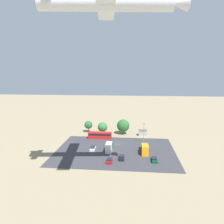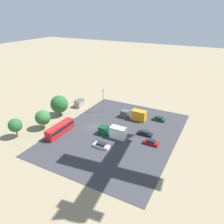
# 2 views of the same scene
# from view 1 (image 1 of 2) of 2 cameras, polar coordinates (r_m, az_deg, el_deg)

# --- Properties ---
(ground_plane) EXTENTS (400.00, 400.00, 0.00)m
(ground_plane) POSITION_cam_1_polar(r_m,az_deg,el_deg) (96.36, 1.30, -8.27)
(ground_plane) COLOR gray
(parking_lot_surface) EXTENTS (46.75, 35.80, 0.08)m
(parking_lot_surface) POSITION_cam_1_polar(r_m,az_deg,el_deg) (88.05, 0.86, -10.07)
(parking_lot_surface) COLOR #38383D
(parking_lot_surface) RESTS_ON ground
(shed_building) EXTENTS (4.00, 2.74, 2.79)m
(shed_building) POSITION_cam_1_polar(r_m,az_deg,el_deg) (108.87, 8.01, -5.40)
(shed_building) COLOR #9E998E
(shed_building) RESTS_ON ground
(bus) EXTENTS (10.87, 2.57, 3.14)m
(bus) POSITION_cam_1_polar(r_m,az_deg,el_deg) (102.91, -3.17, -6.03)
(bus) COLOR red
(bus) RESTS_ON ground
(parked_car_0) EXTENTS (1.83, 4.29, 1.48)m
(parked_car_0) POSITION_cam_1_polar(r_m,az_deg,el_deg) (77.18, -0.66, -12.57)
(parked_car_0) COLOR maroon
(parked_car_0) RESTS_ON ground
(parked_car_1) EXTENTS (1.83, 4.62, 1.41)m
(parked_car_1) POSITION_cam_1_polar(r_m,az_deg,el_deg) (79.99, 2.55, -11.76)
(parked_car_1) COLOR black
(parked_car_1) RESTS_ON ground
(parked_car_2) EXTENTS (1.93, 4.31, 1.45)m
(parked_car_2) POSITION_cam_1_polar(r_m,az_deg,el_deg) (79.37, 11.02, -12.11)
(parked_car_2) COLOR #0C4723
(parked_car_2) RESTS_ON ground
(parked_car_3) EXTENTS (1.81, 4.71, 1.42)m
(parked_car_3) POSITION_cam_1_polar(r_m,az_deg,el_deg) (89.15, -5.00, -9.42)
(parked_car_3) COLOR silver
(parked_car_3) RESTS_ON ground
(parked_truck_0) EXTENTS (2.48, 9.08, 3.57)m
(parked_truck_0) POSITION_cam_1_polar(r_m,az_deg,el_deg) (86.10, 8.57, -9.49)
(parked_truck_0) COLOR #4C5156
(parked_truck_0) RESTS_ON ground
(parked_truck_1) EXTENTS (2.30, 8.76, 3.56)m
(parked_truck_1) POSITION_cam_1_polar(r_m,az_deg,el_deg) (87.41, -0.74, -9.06)
(parked_truck_1) COLOR #0C4723
(parked_truck_1) RESTS_ON ground
(tree_near_shed) EXTENTS (4.85, 4.85, 6.29)m
(tree_near_shed) POSITION_cam_1_polar(r_m,az_deg,el_deg) (109.00, -2.49, -3.96)
(tree_near_shed) COLOR brown
(tree_near_shed) RESTS_ON ground
(tree_apron_mid) EXTENTS (4.13, 4.13, 6.06)m
(tree_apron_mid) POSITION_cam_1_polar(r_m,az_deg,el_deg) (113.50, -6.18, -3.37)
(tree_apron_mid) COLOR brown
(tree_apron_mid) RESTS_ON ground
(tree_apron_far) EXTENTS (6.31, 6.31, 7.52)m
(tree_apron_far) POSITION_cam_1_polar(r_m,az_deg,el_deg) (109.68, 2.93, -3.60)
(tree_apron_far) COLOR brown
(tree_apron_far) RESTS_ON ground
(light_pole_lot_centre) EXTENTS (0.90, 0.28, 8.72)m
(light_pole_lot_centre) POSITION_cam_1_polar(r_m,az_deg,el_deg) (97.26, 8.33, -5.20)
(light_pole_lot_centre) COLOR gray
(light_pole_lot_centre) RESTS_ON ground
(airplane) EXTENTS (32.68, 26.64, 8.16)m
(airplane) POSITION_cam_1_polar(r_m,az_deg,el_deg) (52.66, 0.16, 26.70)
(airplane) COLOR silver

